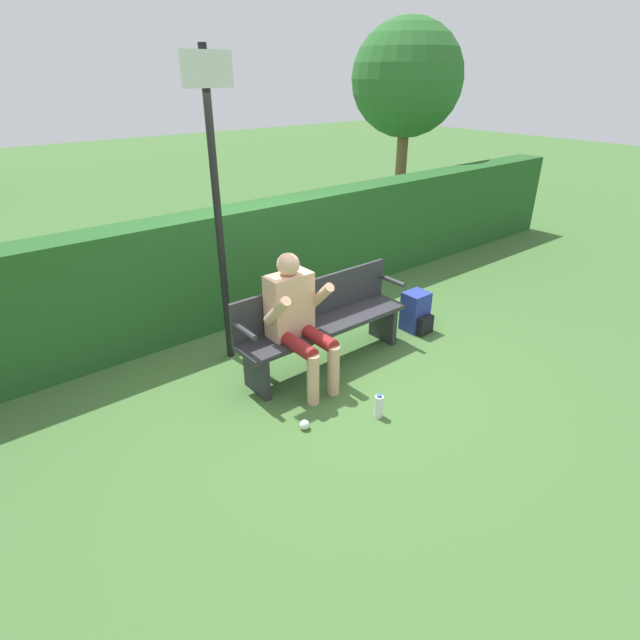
{
  "coord_description": "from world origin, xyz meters",
  "views": [
    {
      "loc": [
        -2.76,
        -3.34,
        2.66
      ],
      "look_at": [
        -0.15,
        -0.1,
        0.57
      ],
      "focal_mm": 28.0,
      "sensor_mm": 36.0,
      "label": 1
    }
  ],
  "objects_px": {
    "person_seated": "(297,316)",
    "backpack": "(416,312)",
    "park_bench": "(322,320)",
    "water_bottle": "(379,406)",
    "tree": "(407,80)",
    "signpost": "(217,197)"
  },
  "relations": [
    {
      "from": "person_seated",
      "to": "backpack",
      "type": "relative_size",
      "value": 2.76
    },
    {
      "from": "person_seated",
      "to": "signpost",
      "type": "xyz_separation_m",
      "value": [
        -0.27,
        0.8,
        0.96
      ]
    },
    {
      "from": "backpack",
      "to": "signpost",
      "type": "height_order",
      "value": "signpost"
    },
    {
      "from": "person_seated",
      "to": "backpack",
      "type": "distance_m",
      "value": 1.73
    },
    {
      "from": "signpost",
      "to": "park_bench",
      "type": "bearing_deg",
      "value": -45.0
    },
    {
      "from": "park_bench",
      "to": "water_bottle",
      "type": "xyz_separation_m",
      "value": [
        -0.2,
        -1.02,
        -0.36
      ]
    },
    {
      "from": "person_seated",
      "to": "signpost",
      "type": "relative_size",
      "value": 0.44
    },
    {
      "from": "person_seated",
      "to": "tree",
      "type": "relative_size",
      "value": 0.35
    },
    {
      "from": "person_seated",
      "to": "water_bottle",
      "type": "height_order",
      "value": "person_seated"
    },
    {
      "from": "water_bottle",
      "to": "tree",
      "type": "distance_m",
      "value": 6.73
    },
    {
      "from": "person_seated",
      "to": "tree",
      "type": "height_order",
      "value": "tree"
    },
    {
      "from": "signpost",
      "to": "tree",
      "type": "bearing_deg",
      "value": 25.89
    },
    {
      "from": "tree",
      "to": "signpost",
      "type": "bearing_deg",
      "value": -154.11
    },
    {
      "from": "park_bench",
      "to": "person_seated",
      "type": "xyz_separation_m",
      "value": [
        -0.39,
        -0.13,
        0.22
      ]
    },
    {
      "from": "backpack",
      "to": "signpost",
      "type": "relative_size",
      "value": 0.16
    },
    {
      "from": "park_bench",
      "to": "backpack",
      "type": "relative_size",
      "value": 4.12
    },
    {
      "from": "park_bench",
      "to": "person_seated",
      "type": "bearing_deg",
      "value": -161.72
    },
    {
      "from": "backpack",
      "to": "person_seated",
      "type": "bearing_deg",
      "value": 179.92
    },
    {
      "from": "backpack",
      "to": "tree",
      "type": "xyz_separation_m",
      "value": [
        3.22,
        3.3,
        2.3
      ]
    },
    {
      "from": "park_bench",
      "to": "signpost",
      "type": "relative_size",
      "value": 0.65
    },
    {
      "from": "person_seated",
      "to": "tree",
      "type": "xyz_separation_m",
      "value": [
        4.88,
        3.3,
        1.83
      ]
    },
    {
      "from": "signpost",
      "to": "tree",
      "type": "height_order",
      "value": "tree"
    }
  ]
}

